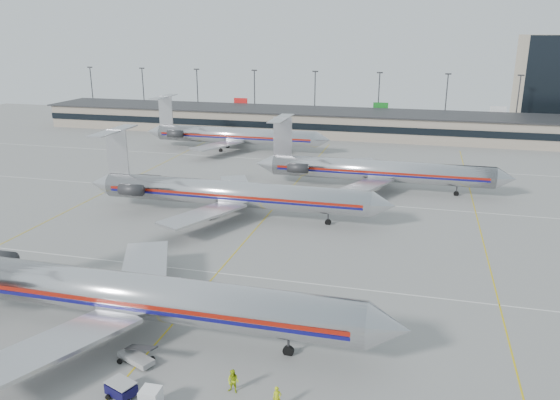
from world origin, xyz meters
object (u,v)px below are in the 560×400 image
(belt_loader, at_px, (137,357))
(uld_container, at_px, (151,400))
(jet_foreground, at_px, (114,292))
(jet_second_row, at_px, (227,193))

(belt_loader, bearing_deg, uld_container, -29.43)
(jet_foreground, relative_size, jet_second_row, 1.08)
(jet_second_row, xyz_separation_m, belt_loader, (5.40, -37.08, -2.98))
(jet_second_row, distance_m, belt_loader, 37.59)
(belt_loader, bearing_deg, jet_second_row, 120.91)
(jet_second_row, bearing_deg, uld_container, -77.51)
(jet_foreground, relative_size, belt_loader, 12.30)
(jet_foreground, height_order, jet_second_row, jet_foreground)
(jet_second_row, distance_m, uld_container, 43.23)
(jet_second_row, xyz_separation_m, uld_container, (9.33, -42.12, -2.65))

